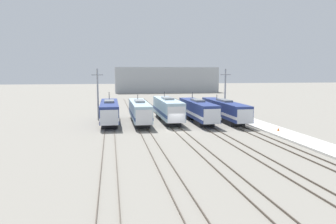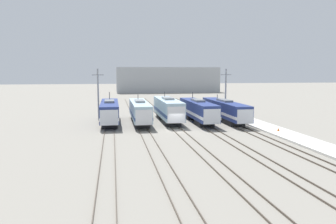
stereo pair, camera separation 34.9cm
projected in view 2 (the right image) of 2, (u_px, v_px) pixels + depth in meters
name	position (u px, v px, depth m)	size (l,w,h in m)	color
ground_plane	(178.00, 131.00, 50.16)	(400.00, 400.00, 0.00)	gray
rail_pair_far_left	(109.00, 132.00, 48.44)	(1.50, 120.00, 0.15)	#4C4238
rail_pair_center_left	(144.00, 131.00, 49.29)	(1.51, 120.00, 0.15)	#4C4238
rail_pair_center	(178.00, 130.00, 50.15)	(1.51, 120.00, 0.15)	#4C4238
rail_pair_center_right	(211.00, 129.00, 51.00)	(1.51, 120.00, 0.15)	#4C4238
rail_pair_far_right	(242.00, 128.00, 51.85)	(1.50, 120.00, 0.15)	#4C4238
locomotive_far_left	(110.00, 112.00, 56.49)	(3.02, 16.21, 5.27)	black
locomotive_center_left	(140.00, 112.00, 56.79)	(2.85, 16.22, 4.80)	#232326
locomotive_center	(168.00, 109.00, 58.73)	(3.14, 16.52, 5.20)	#232326
locomotive_center_right	(198.00, 111.00, 58.28)	(2.99, 17.49, 5.14)	black
locomotive_far_right	(225.00, 110.00, 59.55)	(2.89, 19.44, 4.58)	black
catenary_tower_left	(98.00, 93.00, 60.70)	(2.14, 0.30, 9.55)	gray
catenary_tower_right	(226.00, 92.00, 64.77)	(2.14, 0.30, 9.55)	gray
platform	(266.00, 127.00, 52.52)	(4.00, 120.00, 0.27)	beige
traffic_cone	(278.00, 129.00, 48.42)	(0.34, 0.34, 0.45)	orange
depot_building	(167.00, 80.00, 144.70)	(44.32, 14.08, 10.89)	#9EA3A8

